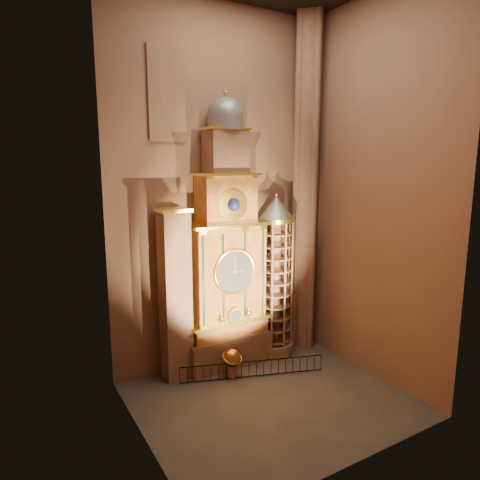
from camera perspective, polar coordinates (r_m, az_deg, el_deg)
floor at (r=24.94m, az=4.11°, el=-20.42°), size 14.00×14.00×0.00m
wall_back at (r=26.65m, az=-2.94°, el=6.57°), size 22.00×0.00×22.00m
wall_left at (r=18.45m, az=-13.74°, el=4.61°), size 0.00×22.00×22.00m
wall_right at (r=26.14m, az=17.27°, el=6.04°), size 0.00×22.00×22.00m
astronomical_clock at (r=26.38m, az=-1.81°, el=-2.97°), size 5.60×2.41×16.70m
portrait_tower at (r=25.42m, az=-8.61°, el=-7.18°), size 1.80×1.60×10.20m
stair_turret at (r=28.30m, az=4.72°, el=-5.02°), size 2.50×2.50×10.80m
gothic_pier at (r=29.16m, az=8.76°, el=6.79°), size 2.04×2.04×22.00m
stained_glass_window at (r=25.47m, az=-9.73°, el=18.67°), size 2.20×0.14×5.20m
celestial_globe at (r=26.56m, az=-1.03°, el=-15.78°), size 1.44×1.39×1.76m
iron_railing at (r=26.75m, az=1.70°, el=-16.80°), size 8.24×2.90×1.01m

